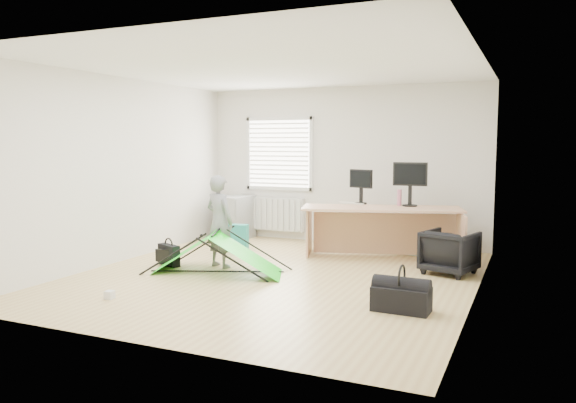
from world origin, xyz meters
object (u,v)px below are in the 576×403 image
at_px(kite, 217,252).
at_px(storage_crate, 416,244).
at_px(monitor_left, 361,191).
at_px(monitor_right, 410,190).
at_px(thermos, 399,197).
at_px(duffel_bag, 401,299).
at_px(laptop_bag, 169,255).
at_px(desk, 381,234).
at_px(office_chair, 450,252).
at_px(person, 220,221).
at_px(filing_cabinet, 235,217).

bearing_deg(kite, storage_crate, 25.24).
relative_size(monitor_left, kite, 0.23).
distance_m(monitor_right, thermos, 0.20).
height_order(thermos, duffel_bag, thermos).
bearing_deg(monitor_left, laptop_bag, -119.39).
bearing_deg(desk, thermos, 44.34).
relative_size(monitor_right, kite, 0.28).
bearing_deg(kite, duffel_bag, -37.58).
height_order(office_chair, laptop_bag, office_chair).
bearing_deg(monitor_right, monitor_left, 174.67).
relative_size(desk, duffel_bag, 3.95).
bearing_deg(monitor_right, duffel_bag, -84.38).
height_order(monitor_left, person, person).
height_order(monitor_right, laptop_bag, monitor_right).
relative_size(desk, laptop_bag, 5.83).
xyz_separation_m(monitor_left, office_chair, (1.47, -0.82, -0.70)).
bearing_deg(office_chair, filing_cabinet, -0.76).
distance_m(monitor_right, office_chair, 1.31).
height_order(thermos, person, person).
relative_size(monitor_left, storage_crate, 0.76).
xyz_separation_m(filing_cabinet, person, (0.98, -2.18, 0.26)).
distance_m(monitor_left, person, 2.32).
distance_m(desk, filing_cabinet, 3.05).
height_order(desk, storage_crate, desk).
bearing_deg(office_chair, storage_crate, -43.39).
relative_size(filing_cabinet, person, 0.60).
bearing_deg(storage_crate, monitor_right, -95.30).
bearing_deg(monitor_left, person, -112.11).
bearing_deg(monitor_left, kite, -104.66).
bearing_deg(filing_cabinet, kite, -58.29).
distance_m(monitor_left, office_chair, 1.83).
height_order(kite, laptop_bag, kite).
bearing_deg(office_chair, kite, 39.72).
height_order(desk, thermos, thermos).
relative_size(monitor_right, thermos, 2.06).
bearing_deg(office_chair, thermos, -26.19).
relative_size(kite, duffel_bag, 3.06).
bearing_deg(desk, person, -161.36).
distance_m(filing_cabinet, kite, 2.74).
bearing_deg(desk, storage_crate, 44.81).
bearing_deg(thermos, kite, -134.82).
bearing_deg(thermos, desk, -119.40).
relative_size(person, duffel_bag, 2.20).
xyz_separation_m(filing_cabinet, storage_crate, (3.33, -0.10, -0.24)).
xyz_separation_m(monitor_left, monitor_right, (0.76, -0.01, 0.04)).
bearing_deg(monitor_right, storage_crate, 80.13).
height_order(desk, kite, desk).
distance_m(office_chair, storage_crate, 1.38).
height_order(desk, person, person).
relative_size(thermos, office_chair, 0.38).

